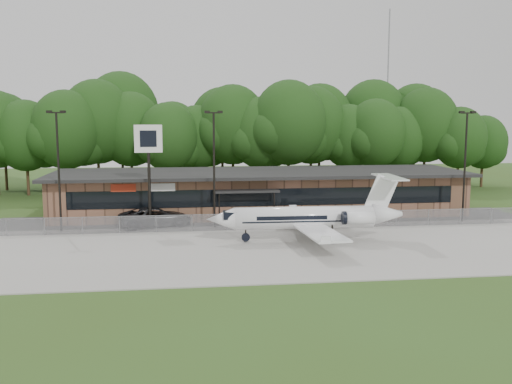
{
  "coord_description": "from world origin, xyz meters",
  "views": [
    {
      "loc": [
        -7.73,
        -32.7,
        9.69
      ],
      "look_at": [
        -1.92,
        12.0,
        3.75
      ],
      "focal_mm": 40.0,
      "sensor_mm": 36.0,
      "label": 1
    }
  ],
  "objects": [
    {
      "name": "pole_sign",
      "position": [
        -10.57,
        16.79,
        6.91
      ],
      "size": [
        2.38,
        0.44,
        9.04
      ],
      "rotation": [
        0.0,
        0.0,
        0.07
      ],
      "color": "black",
      "rests_on": "ground"
    },
    {
      "name": "parking_lot",
      "position": [
        0.0,
        19.5,
        0.03
      ],
      "size": [
        50.0,
        9.0,
        0.06
      ],
      "primitive_type": "cube",
      "color": "#383835",
      "rests_on": "ground"
    },
    {
      "name": "light_pole_mid",
      "position": [
        -5.0,
        16.5,
        5.98
      ],
      "size": [
        1.55,
        0.3,
        10.23
      ],
      "color": "black",
      "rests_on": "ground"
    },
    {
      "name": "business_jet",
      "position": [
        2.17,
        10.09,
        1.87
      ],
      "size": [
        15.48,
        13.76,
        5.22
      ],
      "rotation": [
        0.0,
        0.0,
        -0.03
      ],
      "color": "white",
      "rests_on": "ground"
    },
    {
      "name": "treeline",
      "position": [
        0.0,
        42.0,
        7.5
      ],
      "size": [
        72.0,
        12.0,
        15.0
      ],
      "primitive_type": null,
      "color": "#1A3C13",
      "rests_on": "ground"
    },
    {
      "name": "apron",
      "position": [
        0.0,
        8.0,
        0.04
      ],
      "size": [
        64.0,
        18.0,
        0.08
      ],
      "primitive_type": "cube",
      "color": "#9E9B93",
      "rests_on": "ground"
    },
    {
      "name": "fence",
      "position": [
        0.0,
        15.0,
        0.78
      ],
      "size": [
        46.0,
        0.04,
        1.52
      ],
      "color": "gray",
      "rests_on": "ground"
    },
    {
      "name": "light_pole_right",
      "position": [
        18.0,
        16.5,
        5.98
      ],
      "size": [
        1.55,
        0.3,
        10.23
      ],
      "color": "black",
      "rests_on": "ground"
    },
    {
      "name": "terminal",
      "position": [
        -0.0,
        23.94,
        2.18
      ],
      "size": [
        41.0,
        11.65,
        4.3
      ],
      "color": "brown",
      "rests_on": "ground"
    },
    {
      "name": "radio_mast",
      "position": [
        22.0,
        48.0,
        12.5
      ],
      "size": [
        0.2,
        0.2,
        25.0
      ],
      "primitive_type": "cylinder",
      "color": "gray",
      "rests_on": "ground"
    },
    {
      "name": "ground",
      "position": [
        0.0,
        0.0,
        0.0
      ],
      "size": [
        160.0,
        160.0,
        0.0
      ],
      "primitive_type": "plane",
      "color": "#384F1C",
      "rests_on": "ground"
    },
    {
      "name": "suv",
      "position": [
        -10.15,
        17.74,
        0.89
      ],
      "size": [
        6.96,
        4.51,
        1.78
      ],
      "primitive_type": "imported",
      "rotation": [
        0.0,
        0.0,
        1.83
      ],
      "color": "#303133",
      "rests_on": "ground"
    },
    {
      "name": "light_pole_left",
      "position": [
        -18.0,
        16.5,
        5.98
      ],
      "size": [
        1.55,
        0.3,
        10.23
      ],
      "color": "black",
      "rests_on": "ground"
    }
  ]
}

